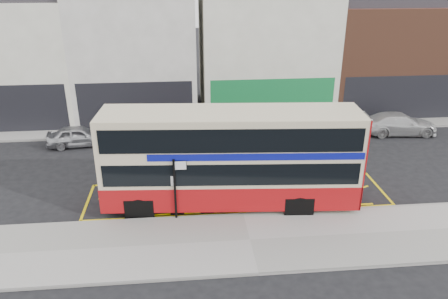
{
  "coord_description": "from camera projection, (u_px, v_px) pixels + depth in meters",
  "views": [
    {
      "loc": [
        -2.4,
        -16.52,
        10.18
      ],
      "look_at": [
        -0.61,
        2.0,
        2.2
      ],
      "focal_mm": 35.0,
      "sensor_mm": 36.0,
      "label": 1
    }
  ],
  "objects": [
    {
      "name": "ground",
      "position": [
        242.0,
        212.0,
        19.34
      ],
      "size": [
        120.0,
        120.0,
        0.0
      ],
      "primitive_type": "plane",
      "color": "black",
      "rests_on": "ground"
    },
    {
      "name": "car_silver",
      "position": [
        79.0,
        136.0,
        26.14
      ],
      "size": [
        3.8,
        1.87,
        1.25
      ],
      "primitive_type": "imported",
      "rotation": [
        0.0,
        0.0,
        1.68
      ],
      "color": "#AEAFB3",
      "rests_on": "ground"
    },
    {
      "name": "terrace_far_left",
      "position": [
        19.0,
        47.0,
        29.96
      ],
      "size": [
        8.0,
        8.01,
        10.8
      ],
      "color": "white",
      "rests_on": "ground"
    },
    {
      "name": "far_pavement",
      "position": [
        220.0,
        126.0,
        29.37
      ],
      "size": [
        50.0,
        3.0,
        0.15
      ],
      "primitive_type": "cube",
      "color": "#9E9B96",
      "rests_on": "ground"
    },
    {
      "name": "road_markings",
      "position": [
        238.0,
        195.0,
        20.8
      ],
      "size": [
        14.0,
        3.4,
        0.01
      ],
      "primitive_type": null,
      "color": "yellow",
      "rests_on": "ground"
    },
    {
      "name": "terrace_green_shop",
      "position": [
        264.0,
        40.0,
        31.36
      ],
      "size": [
        9.0,
        8.01,
        11.3
      ],
      "color": "white",
      "rests_on": "ground"
    },
    {
      "name": "terrace_right",
      "position": [
        383.0,
        45.0,
        32.34
      ],
      "size": [
        9.0,
        8.01,
        10.3
      ],
      "color": "brown",
      "rests_on": "ground"
    },
    {
      "name": "bus_stop_post",
      "position": [
        176.0,
        183.0,
        18.01
      ],
      "size": [
        0.68,
        0.12,
        2.73
      ],
      "rotation": [
        0.0,
        0.0,
        -0.03
      ],
      "color": "black",
      "rests_on": "pavement"
    },
    {
      "name": "kerb",
      "position": [
        243.0,
        215.0,
        18.96
      ],
      "size": [
        40.0,
        0.15,
        0.15
      ],
      "primitive_type": "cube",
      "color": "gray",
      "rests_on": "ground"
    },
    {
      "name": "pavement",
      "position": [
        250.0,
        241.0,
        17.2
      ],
      "size": [
        40.0,
        4.0,
        0.15
      ],
      "primitive_type": "cube",
      "color": "#9E9B96",
      "rests_on": "ground"
    },
    {
      "name": "street_tree_right",
      "position": [
        312.0,
        67.0,
        29.87
      ],
      "size": [
        2.44,
        2.44,
        5.27
      ],
      "color": "#321E16",
      "rests_on": "ground"
    },
    {
      "name": "terrace_left",
      "position": [
        137.0,
        38.0,
        30.46
      ],
      "size": [
        8.0,
        8.01,
        11.8
      ],
      "color": "white",
      "rests_on": "ground"
    },
    {
      "name": "double_decker_bus",
      "position": [
        231.0,
        158.0,
        19.06
      ],
      "size": [
        11.29,
        3.36,
        4.45
      ],
      "rotation": [
        0.0,
        0.0,
        -0.07
      ],
      "color": "beige",
      "rests_on": "ground"
    },
    {
      "name": "car_grey",
      "position": [
        224.0,
        129.0,
        27.11
      ],
      "size": [
        4.01,
        1.59,
        1.3
      ],
      "primitive_type": "imported",
      "rotation": [
        0.0,
        0.0,
        1.51
      ],
      "color": "#3A3D41",
      "rests_on": "ground"
    },
    {
      "name": "car_white",
      "position": [
        399.0,
        124.0,
        27.96
      ],
      "size": [
        4.82,
        2.24,
        1.36
      ],
      "primitive_type": "imported",
      "rotation": [
        0.0,
        0.0,
        1.5
      ],
      "color": "#BEBEBE",
      "rests_on": "ground"
    }
  ]
}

